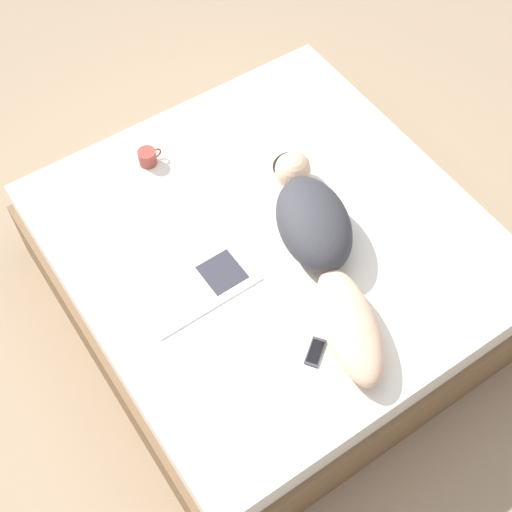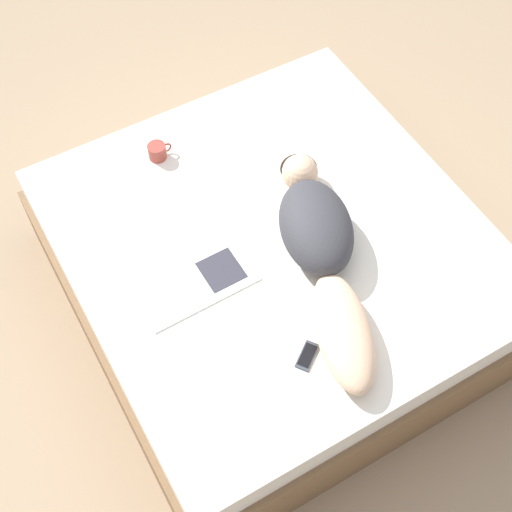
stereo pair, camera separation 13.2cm
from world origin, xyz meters
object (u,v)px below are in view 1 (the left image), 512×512
Objects in this scene: person at (321,244)px; cell_phone at (315,352)px; open_magazine at (198,287)px; coffee_mug at (148,157)px.

person is 8.66× the size of cell_phone.
person is at bearing 105.12° from cell_phone.
person reaches higher than cell_phone.
cell_phone is at bearing -67.43° from open_magazine.
coffee_mug reaches higher than open_magazine.
coffee_mug is at bearing 75.99° from open_magazine.
person is at bearing -68.41° from coffee_mug.
open_magazine is 0.60m from cell_phone.
person is 1.01m from coffee_mug.
coffee_mug reaches higher than cell_phone.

